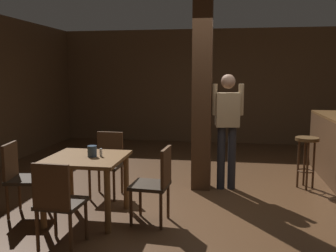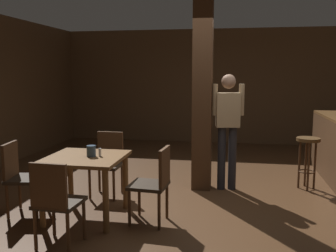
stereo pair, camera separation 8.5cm
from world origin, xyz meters
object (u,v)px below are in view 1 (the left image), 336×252
(chair_east, at_px, (156,181))
(salt_shaker, at_px, (101,153))
(dining_table, at_px, (87,168))
(napkin_cup, at_px, (92,151))
(bar_stool_near, at_px, (307,150))
(chair_north, at_px, (108,160))
(chair_south, at_px, (58,200))
(standing_person, at_px, (227,123))
(chair_west, at_px, (20,175))

(chair_east, xyz_separation_m, salt_shaker, (-0.68, 0.06, 0.30))
(dining_table, bearing_deg, napkin_cup, 3.15)
(dining_table, xyz_separation_m, bar_stool_near, (2.83, 1.67, -0.04))
(dining_table, xyz_separation_m, chair_north, (-0.03, 0.86, -0.12))
(chair_east, relative_size, bar_stool_near, 1.14)
(bar_stool_near, bearing_deg, chair_east, -139.43)
(chair_south, height_order, standing_person, standing_person)
(chair_north, distance_m, napkin_cup, 0.92)
(dining_table, height_order, napkin_cup, napkin_cup)
(chair_north, distance_m, bar_stool_near, 2.97)
(napkin_cup, bearing_deg, standing_person, 42.34)
(napkin_cup, distance_m, salt_shaker, 0.10)
(chair_north, bearing_deg, chair_south, -88.38)
(standing_person, height_order, bar_stool_near, standing_person)
(chair_south, bearing_deg, salt_shaker, 80.05)
(chair_east, height_order, chair_west, same)
(chair_west, xyz_separation_m, salt_shaker, (1.01, 0.07, 0.30))
(bar_stool_near, bearing_deg, chair_north, -164.16)
(chair_west, bearing_deg, chair_north, 47.97)
(chair_east, distance_m, chair_west, 1.69)
(dining_table, distance_m, salt_shaker, 0.25)
(chair_east, bearing_deg, chair_north, 134.64)
(dining_table, distance_m, bar_stool_near, 3.29)
(chair_south, distance_m, salt_shaker, 0.92)
(chair_west, relative_size, chair_south, 1.00)
(chair_east, distance_m, chair_south, 1.15)
(chair_west, bearing_deg, dining_table, 2.72)
(napkin_cup, relative_size, standing_person, 0.08)
(chair_west, distance_m, bar_stool_near, 4.05)
(chair_north, relative_size, salt_shaker, 9.22)
(dining_table, height_order, chair_east, chair_east)
(salt_shaker, relative_size, bar_stool_near, 0.12)
(standing_person, xyz_separation_m, bar_stool_near, (1.19, 0.24, -0.42))
(chair_west, height_order, standing_person, standing_person)
(dining_table, bearing_deg, salt_shaker, 10.31)
(salt_shaker, bearing_deg, bar_stool_near, 31.64)
(napkin_cup, distance_m, bar_stool_near, 3.23)
(chair_east, xyz_separation_m, napkin_cup, (-0.78, 0.03, 0.32))
(bar_stool_near, bearing_deg, standing_person, -168.64)
(standing_person, bearing_deg, chair_east, -118.46)
(chair_north, bearing_deg, napkin_cup, -83.37)
(chair_west, xyz_separation_m, napkin_cup, (0.91, 0.04, 0.32))
(chair_east, height_order, bar_stool_near, chair_east)
(chair_west, bearing_deg, standing_person, 30.71)
(chair_north, relative_size, chair_south, 1.00)
(chair_west, bearing_deg, salt_shaker, 4.03)
(dining_table, relative_size, chair_north, 1.00)
(chair_west, height_order, chair_north, same)
(chair_south, distance_m, napkin_cup, 0.89)
(dining_table, relative_size, chair_south, 1.00)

